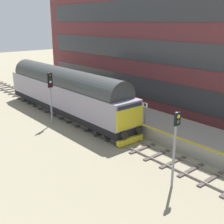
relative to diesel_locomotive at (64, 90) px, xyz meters
name	(u,v)px	position (x,y,z in m)	size (l,w,h in m)	color
ground_plane	(106,133)	(0.00, -6.40, -2.48)	(140.00, 140.00, 0.00)	gray
track_main	(106,132)	(0.00, -6.40, -2.43)	(2.50, 60.00, 0.15)	slate
station_platform	(137,118)	(3.60, -6.40, -1.98)	(4.00, 44.00, 1.01)	gray
station_building	(175,33)	(9.87, -5.11, 5.31)	(4.08, 42.49, 15.59)	brown
diesel_locomotive	(64,90)	(0.00, 0.00, 0.00)	(2.74, 18.86, 4.68)	black
signal_post_mid	(175,142)	(-2.37, -15.20, 0.26)	(0.44, 0.22, 4.40)	gray
signal_post_far	(51,91)	(-2.37, -1.63, 0.56)	(0.44, 0.22, 4.67)	gray
platform_number_sign	(145,110)	(2.05, -8.81, -0.30)	(0.10, 0.44, 1.76)	slate
waiting_passenger	(85,89)	(3.03, 0.91, -0.49)	(0.44, 0.48, 1.64)	#2A312E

